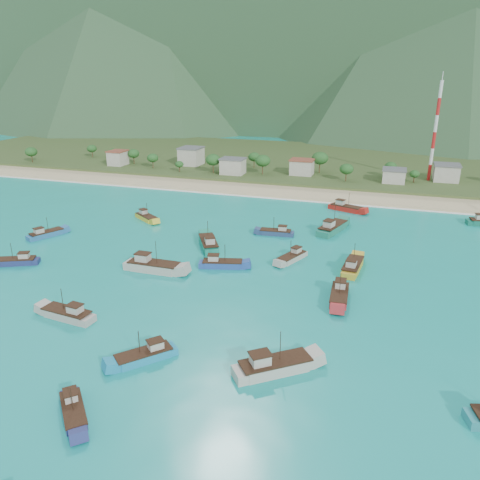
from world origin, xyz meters
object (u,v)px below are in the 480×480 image
(boat_14, at_px, (332,228))
(boat_19, at_px, (145,356))
(boat_0, at_px, (346,208))
(boat_8, at_px, (68,315))
(boat_10, at_px, (209,244))
(boat_6, at_px, (17,262))
(boat_16, at_px, (339,296))
(boat_23, at_px, (292,258))
(boat_15, at_px, (353,267))
(boat_2, at_px, (153,267))
(boat_17, at_px, (146,218))
(boat_5, at_px, (276,233))
(boat_1, at_px, (222,264))
(radio_tower, at_px, (435,132))
(boat_11, at_px, (274,367))
(boat_12, at_px, (74,412))
(boat_18, at_px, (46,234))

(boat_14, relative_size, boat_19, 1.47)
(boat_0, relative_size, boat_14, 0.85)
(boat_8, relative_size, boat_10, 0.87)
(boat_6, bearing_deg, boat_0, -69.73)
(boat_10, distance_m, boat_19, 48.19)
(boat_16, height_order, boat_23, boat_16)
(boat_15, distance_m, boat_16, 14.92)
(boat_2, relative_size, boat_17, 1.33)
(boat_5, xyz_separation_m, boat_8, (-24.23, -54.66, 0.12))
(boat_1, relative_size, boat_16, 0.97)
(boat_6, relative_size, boat_16, 0.91)
(radio_tower, distance_m, boat_23, 99.27)
(boat_17, bearing_deg, boat_0, 151.62)
(boat_11, distance_m, boat_19, 19.40)
(radio_tower, height_order, boat_12, radio_tower)
(boat_18, bearing_deg, boat_19, -13.07)
(boat_16, bearing_deg, boat_14, -83.67)
(boat_2, xyz_separation_m, boat_8, (-4.40, -23.29, -0.26))
(boat_1, height_order, boat_17, boat_1)
(boat_0, distance_m, boat_23, 45.60)
(boat_11, bearing_deg, boat_18, -156.14)
(radio_tower, bearing_deg, boat_16, -101.03)
(boat_2, distance_m, boat_11, 43.49)
(boat_6, relative_size, boat_15, 0.87)
(boat_11, distance_m, boat_17, 80.26)
(boat_10, height_order, boat_23, boat_10)
(boat_8, bearing_deg, radio_tower, -20.43)
(boat_16, bearing_deg, boat_10, -31.24)
(boat_23, bearing_deg, boat_18, 25.54)
(radio_tower, xyz_separation_m, boat_0, (-26.22, -46.41, -19.01))
(boat_6, bearing_deg, boat_14, -80.24)
(boat_6, relative_size, boat_19, 1.07)
(boat_2, relative_size, boat_12, 1.59)
(boat_5, xyz_separation_m, boat_11, (14.03, -58.67, 0.29))
(radio_tower, relative_size, boat_8, 3.47)
(boat_19, bearing_deg, boat_18, 3.22)
(boat_0, relative_size, boat_11, 0.97)
(boat_2, bearing_deg, boat_14, 138.74)
(boat_1, height_order, boat_19, boat_1)
(radio_tower, relative_size, boat_10, 3.04)
(boat_6, distance_m, boat_17, 40.47)
(radio_tower, xyz_separation_m, boat_11, (-27.34, -134.01, -18.89))
(boat_1, height_order, boat_23, boat_1)
(boat_5, distance_m, boat_8, 59.79)
(boat_14, xyz_separation_m, boat_23, (-6.14, -23.29, -0.37))
(boat_12, height_order, boat_15, boat_15)
(boat_19, height_order, boat_23, boat_19)
(boat_0, height_order, boat_5, boat_0)
(boat_17, relative_size, boat_23, 0.99)
(radio_tower, distance_m, boat_5, 88.07)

